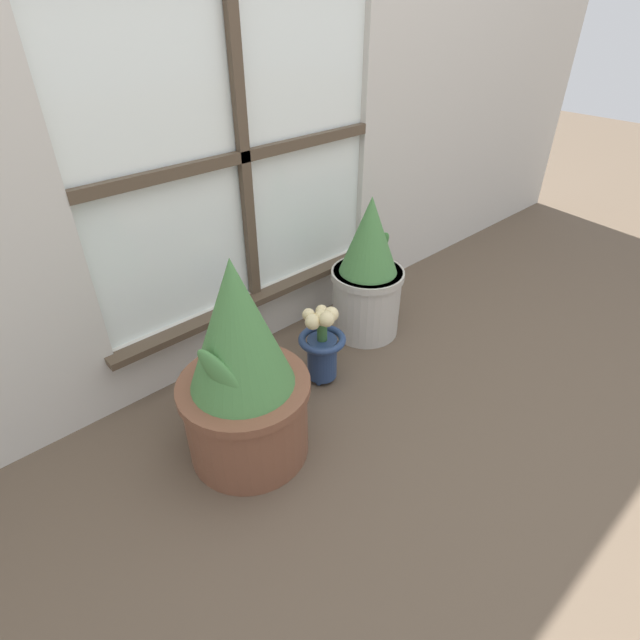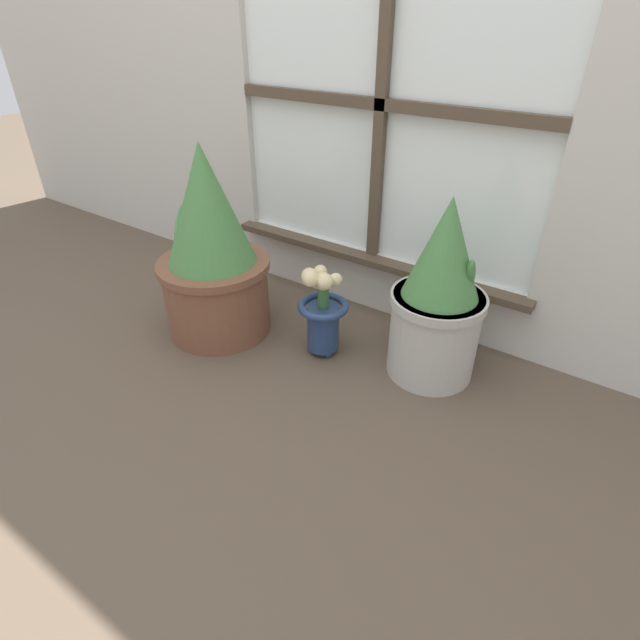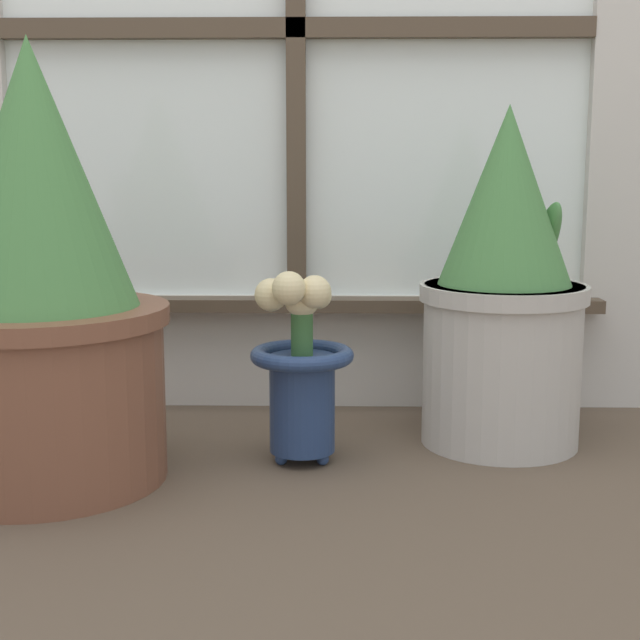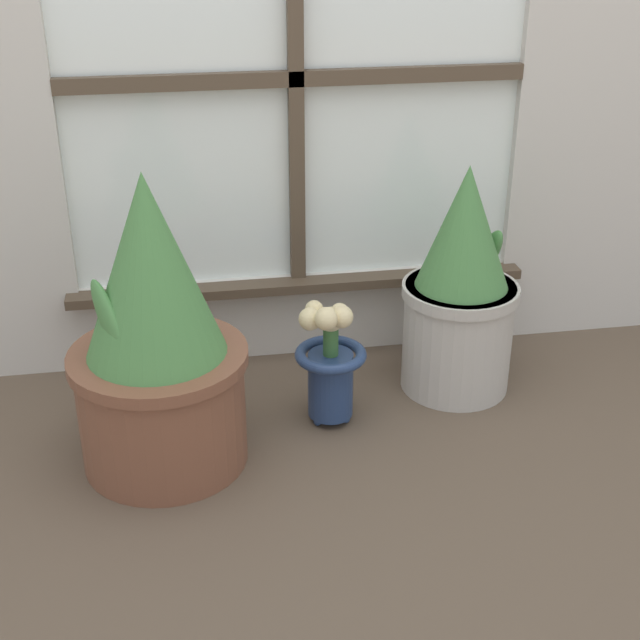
{
  "view_description": "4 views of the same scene",
  "coord_description": "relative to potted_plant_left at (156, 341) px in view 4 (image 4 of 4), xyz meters",
  "views": [
    {
      "loc": [
        -0.89,
        -0.76,
        1.17
      ],
      "look_at": [
        0.02,
        0.25,
        0.24
      ],
      "focal_mm": 28.0,
      "sensor_mm": 36.0,
      "label": 1
    },
    {
      "loc": [
        0.78,
        -0.87,
        0.97
      ],
      "look_at": [
        0.03,
        0.21,
        0.14
      ],
      "focal_mm": 28.0,
      "sensor_mm": 36.0,
      "label": 2
    },
    {
      "loc": [
        0.08,
        -1.12,
        0.46
      ],
      "look_at": [
        0.05,
        0.23,
        0.23
      ],
      "focal_mm": 50.0,
      "sensor_mm": 36.0,
      "label": 3
    },
    {
      "loc": [
        -0.29,
        -1.48,
        1.13
      ],
      "look_at": [
        -0.01,
        0.21,
        0.27
      ],
      "focal_mm": 50.0,
      "sensor_mm": 36.0,
      "label": 4
    }
  ],
  "objects": [
    {
      "name": "ground_plane",
      "position": [
        0.35,
        -0.15,
        -0.29
      ],
      "size": [
        10.0,
        10.0,
        0.0
      ],
      "primitive_type": "plane",
      "color": "brown"
    },
    {
      "name": "potted_plant_left",
      "position": [
        0.0,
        0.0,
        0.0
      ],
      "size": [
        0.37,
        0.37,
        0.64
      ],
      "color": "brown",
      "rests_on": "ground_plane"
    },
    {
      "name": "potted_plant_right",
      "position": [
        0.71,
        0.2,
        -0.03
      ],
      "size": [
        0.28,
        0.28,
        0.56
      ],
      "color": "#B7B2A8",
      "rests_on": "ground_plane"
    },
    {
      "name": "flower_vase",
      "position": [
        0.37,
        0.09,
        -0.13
      ],
      "size": [
        0.16,
        0.16,
        0.31
      ],
      "color": "navy",
      "rests_on": "ground_plane"
    }
  ]
}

